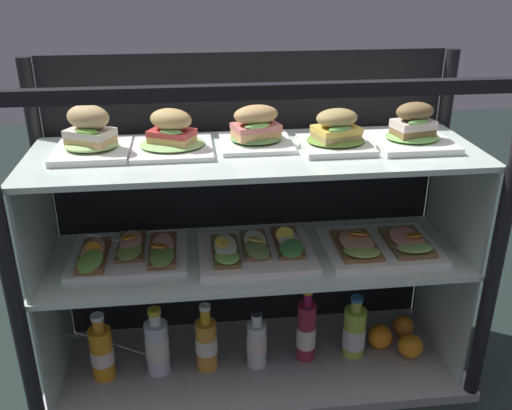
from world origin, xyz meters
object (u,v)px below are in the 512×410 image
object	(u,v)px
juice_bottle_tucked_behind	(256,342)
juice_bottle_back_right	(354,333)
plated_roll_sandwich_far_right	(256,130)
open_sandwich_tray_near_right_corner	(129,252)
juice_bottle_front_second	(206,343)
juice_bottle_near_post	(306,332)
plated_roll_sandwich_center	(90,137)
open_sandwich_tray_left_of_center	(382,245)
open_sandwich_tray_right_of_center	(257,249)
juice_bottle_front_fourth	(102,352)
orange_fruit_rolled_forward	(380,337)
orange_fruit_near_left_post	(410,346)
plated_roll_sandwich_far_left	(336,134)
plated_roll_sandwich_mid_right	(413,132)
orange_fruit_beside_bottles	(403,326)
juice_bottle_back_center	(157,345)
plated_roll_sandwich_left_of_center	(172,137)

from	to	relation	value
juice_bottle_tucked_behind	juice_bottle_back_right	world-z (taller)	juice_bottle_back_right
plated_roll_sandwich_far_right	open_sandwich_tray_near_right_corner	distance (m)	0.49
juice_bottle_front_second	juice_bottle_near_post	bearing A→B (deg)	1.30
plated_roll_sandwich_center	open_sandwich_tray_left_of_center	bearing A→B (deg)	-3.04
open_sandwich_tray_right_of_center	juice_bottle_back_right	distance (m)	0.43
plated_roll_sandwich_center	juice_bottle_near_post	bearing A→B (deg)	-2.39
open_sandwich_tray_near_right_corner	open_sandwich_tray_left_of_center	world-z (taller)	open_sandwich_tray_near_right_corner
juice_bottle_front_fourth	orange_fruit_rolled_forward	xyz separation A→B (m)	(0.86, 0.03, -0.05)
open_sandwich_tray_near_right_corner	orange_fruit_near_left_post	size ratio (longest dim) A/B	4.21
plated_roll_sandwich_far_left	orange_fruit_rolled_forward	bearing A→B (deg)	6.41
plated_roll_sandwich_mid_right	orange_fruit_beside_bottles	size ratio (longest dim) A/B	2.98
plated_roll_sandwich_far_left	juice_bottle_back_right	world-z (taller)	plated_roll_sandwich_far_left
juice_bottle_front_second	open_sandwich_tray_right_of_center	bearing A→B (deg)	4.22
orange_fruit_near_left_post	orange_fruit_rolled_forward	bearing A→B (deg)	144.77
juice_bottle_front_fourth	juice_bottle_near_post	distance (m)	0.61
open_sandwich_tray_right_of_center	orange_fruit_near_left_post	distance (m)	0.59
orange_fruit_rolled_forward	juice_bottle_back_center	bearing A→B (deg)	-177.65
open_sandwich_tray_right_of_center	juice_bottle_front_fourth	xyz separation A→B (m)	(-0.46, -0.02, -0.30)
juice_bottle_front_second	orange_fruit_near_left_post	xyz separation A→B (m)	(0.63, -0.03, -0.05)
plated_roll_sandwich_far_right	juice_bottle_near_post	world-z (taller)	plated_roll_sandwich_far_right
plated_roll_sandwich_far_right	plated_roll_sandwich_mid_right	size ratio (longest dim) A/B	0.94
plated_roll_sandwich_far_right	plated_roll_sandwich_mid_right	distance (m)	0.42
plated_roll_sandwich_left_of_center	juice_bottle_front_second	size ratio (longest dim) A/B	0.94
open_sandwich_tray_near_right_corner	juice_bottle_tucked_behind	distance (m)	0.47
plated_roll_sandwich_far_left	open_sandwich_tray_right_of_center	xyz separation A→B (m)	(-0.21, 0.00, -0.33)
juice_bottle_back_center	juice_bottle_front_second	xyz separation A→B (m)	(0.15, -0.00, -0.00)
plated_roll_sandwich_mid_right	plated_roll_sandwich_far_right	bearing A→B (deg)	172.95
juice_bottle_back_right	orange_fruit_near_left_post	xyz separation A→B (m)	(0.17, -0.03, -0.04)
plated_roll_sandwich_left_of_center	plated_roll_sandwich_far_left	size ratio (longest dim) A/B	1.14
plated_roll_sandwich_far_right	open_sandwich_tray_left_of_center	distance (m)	0.49
orange_fruit_beside_bottles	juice_bottle_back_right	bearing A→B (deg)	-158.32
plated_roll_sandwich_far_left	orange_fruit_near_left_post	bearing A→B (deg)	-7.48
orange_fruit_rolled_forward	plated_roll_sandwich_far_right	bearing A→B (deg)	175.60
plated_roll_sandwich_far_right	open_sandwich_tray_left_of_center	xyz separation A→B (m)	(0.35, -0.07, -0.33)
plated_roll_sandwich_left_of_center	plated_roll_sandwich_far_left	world-z (taller)	plated_roll_sandwich_left_of_center
plated_roll_sandwich_left_of_center	open_sandwich_tray_near_right_corner	size ratio (longest dim) A/B	0.64
plated_roll_sandwich_center	orange_fruit_near_left_post	size ratio (longest dim) A/B	2.48
open_sandwich_tray_right_of_center	juice_bottle_front_fourth	size ratio (longest dim) A/B	1.49
juice_bottle_back_center	juice_bottle_back_right	size ratio (longest dim) A/B	1.06
plated_roll_sandwich_left_of_center	orange_fruit_near_left_post	distance (m)	0.97
juice_bottle_front_second	orange_fruit_rolled_forward	distance (m)	0.55
plated_roll_sandwich_left_of_center	orange_fruit_beside_bottles	size ratio (longest dim) A/B	3.04
juice_bottle_back_right	plated_roll_sandwich_far_right	bearing A→B (deg)	169.83
plated_roll_sandwich_mid_right	juice_bottle_tucked_behind	distance (m)	0.76
plated_roll_sandwich_center	plated_roll_sandwich_left_of_center	xyz separation A→B (m)	(0.20, 0.01, -0.01)
plated_roll_sandwich_center	juice_bottle_near_post	distance (m)	0.85
juice_bottle_near_post	open_sandwich_tray_left_of_center	bearing A→B (deg)	-4.85
plated_roll_sandwich_left_of_center	juice_bottle_back_right	bearing A→B (deg)	-3.68
plated_roll_sandwich_center	orange_fruit_rolled_forward	xyz separation A→B (m)	(0.82, -0.00, -0.69)
plated_roll_sandwich_center	juice_bottle_back_right	xyz separation A→B (m)	(0.73, -0.03, -0.65)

